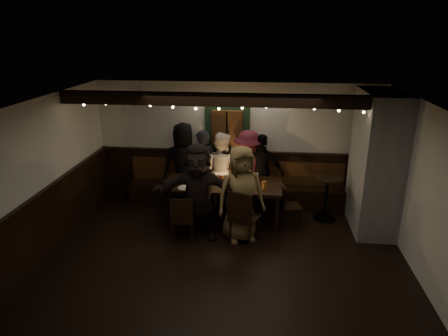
# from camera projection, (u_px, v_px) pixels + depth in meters

# --- Properties ---
(room) EXTENTS (6.02, 5.01, 2.62)m
(room) POSITION_uv_depth(u_px,v_px,m) (289.00, 172.00, 7.50)
(room) COLOR black
(room) RESTS_ON ground
(dining_table) EXTENTS (2.25, 0.97, 0.98)m
(dining_table) POSITION_uv_depth(u_px,v_px,m) (223.00, 187.00, 7.72)
(dining_table) COLOR black
(dining_table) RESTS_ON ground
(chair_near_left) EXTENTS (0.44, 0.44, 0.88)m
(chair_near_left) POSITION_uv_depth(u_px,v_px,m) (182.00, 217.00, 7.03)
(chair_near_left) COLOR black
(chair_near_left) RESTS_ON ground
(chair_near_right) EXTENTS (0.60, 0.60, 1.02)m
(chair_near_right) POSITION_uv_depth(u_px,v_px,m) (242.00, 215.00, 6.92)
(chair_near_right) COLOR black
(chair_near_right) RESTS_ON ground
(chair_end) EXTENTS (0.44, 0.44, 0.82)m
(chair_end) POSITION_uv_depth(u_px,v_px,m) (287.00, 202.00, 7.68)
(chair_end) COLOR black
(chair_end) RESTS_ON ground
(high_top) EXTENTS (0.56, 0.56, 0.90)m
(high_top) POSITION_uv_depth(u_px,v_px,m) (327.00, 193.00, 7.87)
(high_top) COLOR black
(high_top) RESTS_ON ground
(person_a) EXTENTS (1.01, 0.82, 1.79)m
(person_a) POSITION_uv_depth(u_px,v_px,m) (184.00, 164.00, 8.48)
(person_a) COLOR black
(person_a) RESTS_ON ground
(person_b) EXTENTS (0.66, 0.48, 1.67)m
(person_b) POSITION_uv_depth(u_px,v_px,m) (203.00, 168.00, 8.46)
(person_b) COLOR black
(person_b) RESTS_ON ground
(person_c) EXTENTS (0.97, 0.89, 1.63)m
(person_c) POSITION_uv_depth(u_px,v_px,m) (221.00, 170.00, 8.40)
(person_c) COLOR beige
(person_c) RESTS_ON ground
(person_d) EXTENTS (1.13, 0.71, 1.67)m
(person_d) POSITION_uv_depth(u_px,v_px,m) (248.00, 170.00, 8.35)
(person_d) COLOR #491522
(person_d) RESTS_ON ground
(person_e) EXTENTS (1.01, 0.62, 1.61)m
(person_e) POSITION_uv_depth(u_px,v_px,m) (262.00, 172.00, 8.30)
(person_e) COLOR black
(person_e) RESTS_ON ground
(person_f) EXTENTS (1.66, 0.57, 1.78)m
(person_f) POSITION_uv_depth(u_px,v_px,m) (198.00, 192.00, 7.07)
(person_f) COLOR black
(person_f) RESTS_ON ground
(person_g) EXTENTS (1.00, 0.83, 1.75)m
(person_g) POSITION_uv_depth(u_px,v_px,m) (241.00, 194.00, 7.02)
(person_g) COLOR olive
(person_g) RESTS_ON ground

